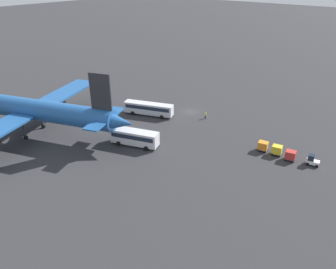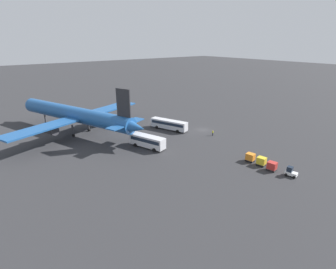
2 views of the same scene
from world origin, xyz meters
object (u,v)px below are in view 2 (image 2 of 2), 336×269
(cargo_cart_red, at_px, (272,166))
(cargo_cart_orange, at_px, (250,157))
(airplane, at_px, (76,115))
(worker_person, at_px, (213,133))
(cargo_cart_yellow, at_px, (262,161))
(shuttle_bus_far, at_px, (148,141))
(baggage_tug, at_px, (291,172))
(shuttle_bus_near, at_px, (169,124))

(cargo_cart_red, bearing_deg, cargo_cart_orange, -1.35)
(airplane, xyz_separation_m, worker_person, (-27.51, -32.20, -5.11))
(cargo_cart_red, distance_m, cargo_cart_yellow, 2.94)
(airplane, xyz_separation_m, cargo_cart_yellow, (-48.70, -26.10, -4.79))
(shuttle_bus_far, height_order, baggage_tug, shuttle_bus_far)
(shuttle_bus_far, distance_m, baggage_tug, 35.87)
(airplane, xyz_separation_m, shuttle_bus_near, (-14.84, -24.92, -4.04))
(baggage_tug, distance_m, worker_person, 28.54)
(shuttle_bus_far, height_order, cargo_cart_orange, shuttle_bus_far)
(cargo_cart_red, relative_size, cargo_cart_orange, 1.00)
(airplane, bearing_deg, cargo_cart_orange, -170.61)
(shuttle_bus_near, bearing_deg, cargo_cart_yellow, 161.19)
(cargo_cart_yellow, bearing_deg, airplane, 28.18)
(shuttle_bus_far, distance_m, cargo_cart_yellow, 29.55)
(shuttle_bus_far, relative_size, cargo_cart_red, 4.77)
(cargo_cart_orange, bearing_deg, shuttle_bus_near, 1.77)
(worker_person, bearing_deg, cargo_cart_orange, 160.91)
(baggage_tug, distance_m, cargo_cart_yellow, 6.86)
(worker_person, bearing_deg, airplane, 49.48)
(shuttle_bus_near, bearing_deg, cargo_cart_orange, 160.97)
(airplane, bearing_deg, cargo_cart_red, -173.59)
(airplane, distance_m, worker_person, 42.66)
(worker_person, relative_size, cargo_cart_red, 0.77)
(baggage_tug, xyz_separation_m, cargo_cart_yellow, (6.83, 0.65, 0.25))
(airplane, bearing_deg, baggage_tug, -174.37)
(airplane, height_order, shuttle_bus_far, airplane)
(shuttle_bus_far, bearing_deg, airplane, 6.14)
(baggage_tug, bearing_deg, airplane, 14.87)
(baggage_tug, relative_size, cargo_cart_red, 1.16)
(airplane, height_order, worker_person, airplane)
(shuttle_bus_near, distance_m, worker_person, 14.65)
(airplane, height_order, cargo_cart_orange, airplane)
(cargo_cart_orange, bearing_deg, baggage_tug, -174.90)
(airplane, bearing_deg, worker_person, -150.61)
(shuttle_bus_far, distance_m, cargo_cart_red, 31.92)
(cargo_cart_red, bearing_deg, cargo_cart_yellow, -6.98)
(cargo_cart_red, bearing_deg, baggage_tug, -165.53)
(shuttle_bus_far, distance_m, worker_person, 21.65)
(shuttle_bus_near, height_order, worker_person, shuttle_bus_near)
(cargo_cart_red, relative_size, cargo_cart_yellow, 1.00)
(cargo_cart_yellow, bearing_deg, worker_person, -16.07)
(shuttle_bus_far, xyz_separation_m, baggage_tug, (-32.21, -15.76, -1.08))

